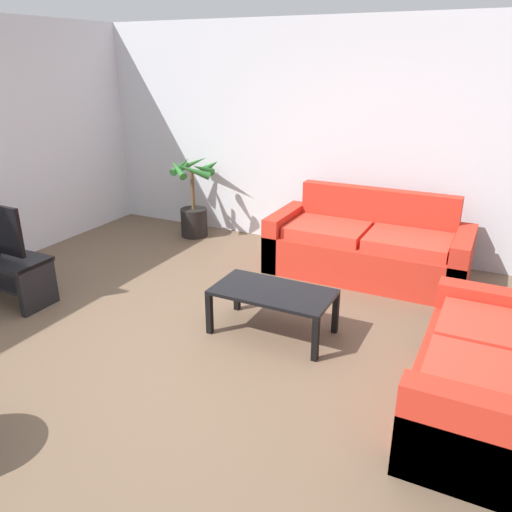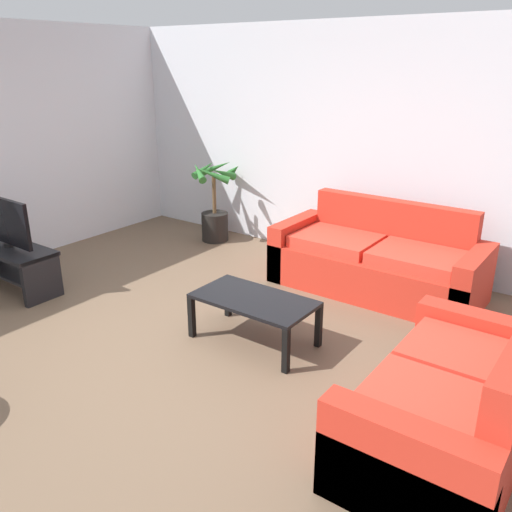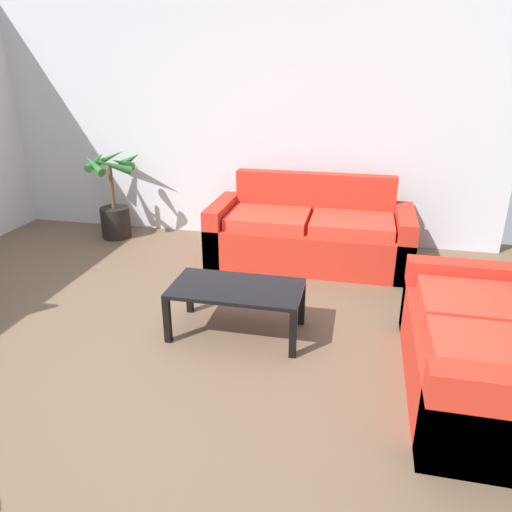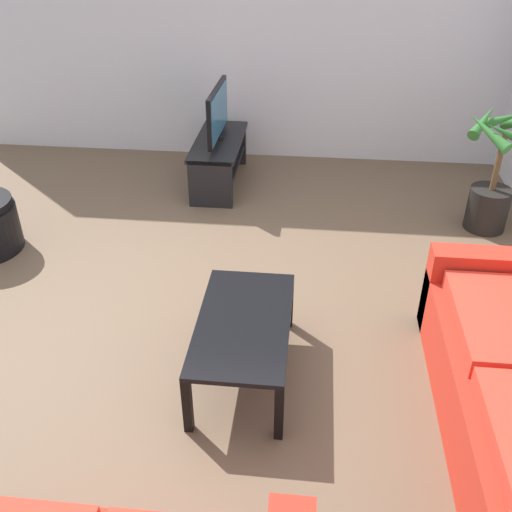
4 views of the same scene
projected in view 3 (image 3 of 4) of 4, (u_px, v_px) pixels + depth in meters
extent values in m
plane|color=brown|center=(143.00, 371.00, 3.41)|extent=(6.60, 6.60, 0.00)
cube|color=silver|center=(243.00, 124.00, 5.62)|extent=(6.00, 0.06, 2.70)
cube|color=red|center=(309.00, 244.00, 5.19)|extent=(2.11, 0.90, 0.42)
cube|color=red|center=(314.00, 195.00, 5.35)|extent=(1.75, 0.16, 0.48)
cube|color=red|center=(222.00, 229.00, 5.34)|extent=(0.18, 0.90, 0.62)
cube|color=red|center=(403.00, 242.00, 4.96)|extent=(0.18, 0.90, 0.62)
cube|color=red|center=(268.00, 219.00, 5.13)|extent=(0.84, 0.66, 0.12)
cube|color=red|center=(352.00, 224.00, 4.95)|extent=(0.84, 0.66, 0.12)
cube|color=red|center=(480.00, 363.00, 3.13)|extent=(0.90, 1.63, 0.42)
cube|color=red|center=(464.00, 300.00, 3.75)|extent=(0.90, 0.18, 0.62)
cube|color=red|center=(491.00, 354.00, 2.75)|extent=(0.66, 0.60, 0.12)
cube|color=red|center=(470.00, 303.00, 3.33)|extent=(0.66, 0.60, 0.12)
cube|color=black|center=(236.00, 288.00, 3.75)|extent=(1.02, 0.55, 0.03)
cube|color=black|center=(167.00, 320.00, 3.70)|extent=(0.05, 0.05, 0.38)
cube|color=black|center=(293.00, 335.00, 3.51)|extent=(0.05, 0.05, 0.38)
cube|color=black|center=(189.00, 292.00, 4.15)|extent=(0.05, 0.05, 0.38)
cube|color=black|center=(302.00, 303.00, 3.96)|extent=(0.05, 0.05, 0.38)
cylinder|color=black|center=(116.00, 222.00, 5.95)|extent=(0.35, 0.35, 0.38)
cylinder|color=brown|center=(112.00, 187.00, 5.79)|extent=(0.05, 0.05, 0.51)
cone|color=#296A2A|center=(122.00, 163.00, 5.61)|extent=(0.16, 0.40, 0.23)
cone|color=#296A2A|center=(130.00, 159.00, 5.83)|extent=(0.48, 0.42, 0.29)
cone|color=#296A2A|center=(107.00, 159.00, 5.86)|extent=(0.42, 0.33, 0.25)
cone|color=#296A2A|center=(96.00, 161.00, 5.72)|extent=(0.13, 0.38, 0.22)
cone|color=#296A2A|center=(94.00, 164.00, 5.55)|extent=(0.39, 0.30, 0.23)
cone|color=#296A2A|center=(112.00, 165.00, 5.49)|extent=(0.42, 0.35, 0.25)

